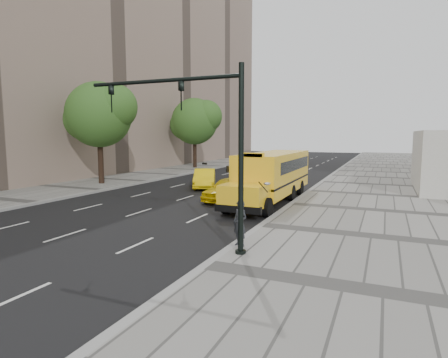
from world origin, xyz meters
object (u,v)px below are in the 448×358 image
at_px(tree_b, 100,114).
at_px(traffic_signal, 202,136).
at_px(tree_c, 195,121).
at_px(pedestrian, 240,223).
at_px(school_bus, 273,173).
at_px(taxi_near, 229,189).
at_px(taxi_far, 205,178).

bearing_deg(tree_b, traffic_signal, -38.95).
xyz_separation_m(tree_b, tree_c, (0.01, 16.45, -0.01)).
bearing_deg(traffic_signal, pedestrian, 36.17).
height_order(tree_b, tree_c, tree_c).
xyz_separation_m(tree_c, traffic_signal, (15.59, -29.05, -1.68)).
height_order(school_bus, pedestrian, school_bus).
distance_m(tree_b, taxi_near, 13.64).
bearing_deg(tree_b, tree_c, 89.98).
distance_m(school_bus, traffic_signal, 11.45).
xyz_separation_m(school_bus, taxi_near, (-2.50, -1.23, -1.02)).
bearing_deg(school_bus, taxi_far, 152.83).
height_order(taxi_near, taxi_far, taxi_near).
relative_size(tree_c, taxi_near, 1.96).
height_order(taxi_near, traffic_signal, traffic_signal).
relative_size(pedestrian, traffic_signal, 0.26).
bearing_deg(tree_c, tree_b, -90.02).
height_order(tree_c, taxi_far, tree_c).
xyz_separation_m(tree_b, taxi_near, (12.40, -2.64, -5.04)).
height_order(tree_b, pedestrian, tree_b).
xyz_separation_m(pedestrian, traffic_signal, (-1.08, -0.79, 3.12)).
bearing_deg(taxi_far, tree_b, 168.84).
distance_m(tree_c, pedestrian, 33.16).
distance_m(tree_b, traffic_signal, 20.12).
height_order(tree_b, traffic_signal, tree_b).
xyz_separation_m(school_bus, traffic_signal, (0.69, -11.19, 2.33)).
xyz_separation_m(taxi_far, pedestrian, (8.22, -13.71, 0.24)).
bearing_deg(pedestrian, traffic_signal, -120.48).
distance_m(tree_b, taxi_far, 10.02).
relative_size(taxi_far, pedestrian, 2.71).
relative_size(school_bus, taxi_near, 2.66).
bearing_deg(school_bus, taxi_near, -153.84).
bearing_deg(traffic_signal, taxi_far, 116.21).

